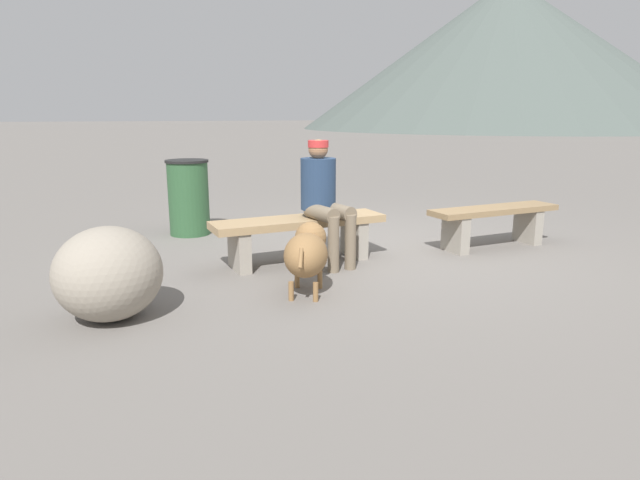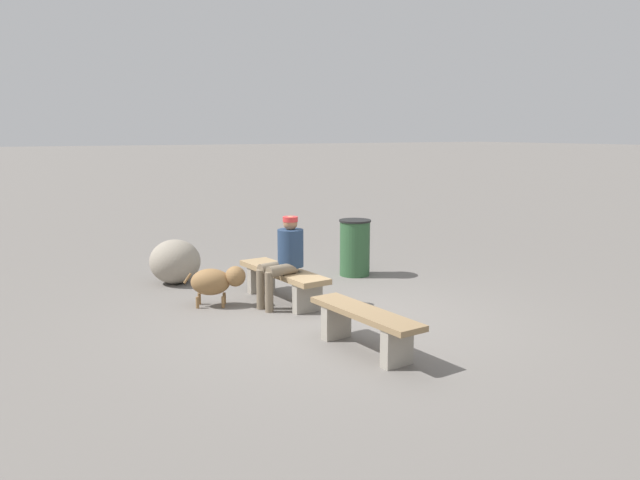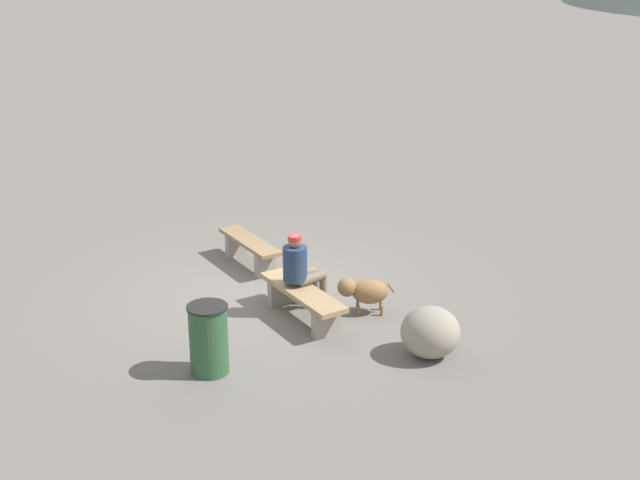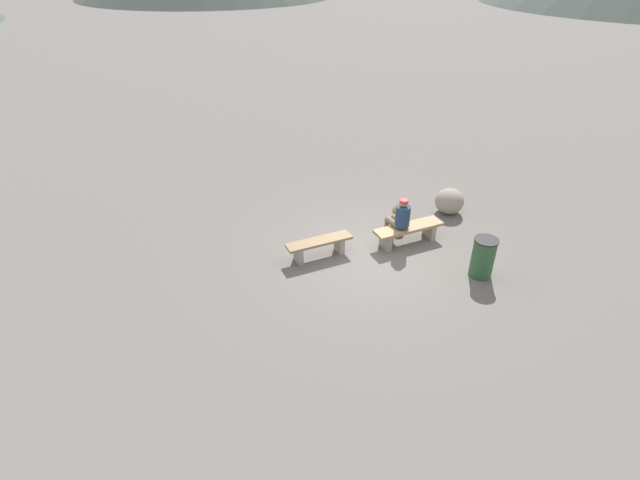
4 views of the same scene
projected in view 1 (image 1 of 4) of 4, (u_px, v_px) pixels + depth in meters
ground at (382, 252)px, 6.09m from camera, size 210.00×210.00×0.06m
bench_left at (494, 220)px, 6.14m from camera, size 1.60×0.48×0.46m
bench_right at (299, 230)px, 5.49m from camera, size 1.79×0.57×0.46m
seated_person at (323, 193)px, 5.41m from camera, size 0.43×0.68×1.23m
dog at (307, 251)px, 4.59m from camera, size 0.57×0.78×0.55m
trash_bin at (189, 197)px, 6.77m from camera, size 0.52×0.52×0.93m
boulder at (108, 274)px, 3.97m from camera, size 1.08×1.09×0.69m
distant_peak_0 at (504, 55)px, 52.65m from camera, size 38.83×38.83×13.87m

